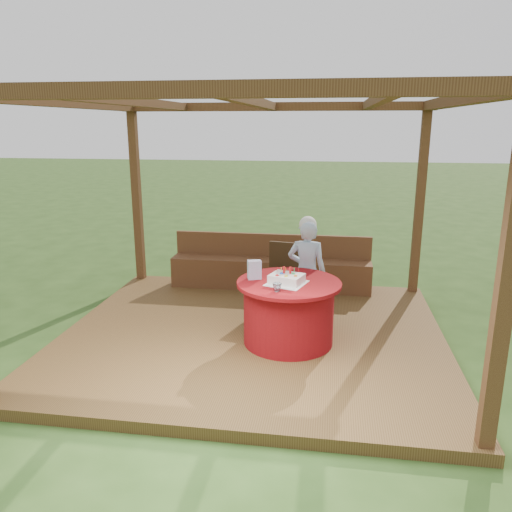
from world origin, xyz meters
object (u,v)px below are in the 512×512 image
(table, at_px, (288,312))
(elderly_woman, at_px, (307,270))
(birthday_cake, at_px, (287,279))
(gift_bag, at_px, (254,270))
(drinking_glass, at_px, (277,287))
(bench, at_px, (270,271))
(chair, at_px, (283,273))

(table, relative_size, elderly_woman, 0.86)
(birthday_cake, height_order, gift_bag, gift_bag)
(birthday_cake, bearing_deg, elderly_woman, 75.98)
(table, xyz_separation_m, birthday_cake, (-0.02, -0.07, 0.41))
(drinking_glass, bearing_deg, table, 74.93)
(gift_bag, bearing_deg, bench, 72.23)
(chair, bearing_deg, table, -80.89)
(chair, relative_size, drinking_glass, 9.40)
(chair, relative_size, elderly_woman, 0.67)
(table, distance_m, chair, 1.06)
(chair, xyz_separation_m, elderly_woman, (0.33, -0.38, 0.17))
(table, height_order, gift_bag, gift_bag)
(elderly_woman, bearing_deg, birthday_cake, -104.02)
(bench, bearing_deg, drinking_glass, -81.35)
(bench, height_order, chair, chair)
(chair, relative_size, birthday_cake, 1.81)
(chair, distance_m, elderly_woman, 0.53)
(table, distance_m, gift_bag, 0.61)
(table, distance_m, drinking_glass, 0.54)
(table, xyz_separation_m, gift_bag, (-0.40, 0.05, 0.46))
(birthday_cake, bearing_deg, chair, 97.49)
(table, xyz_separation_m, drinking_glass, (-0.09, -0.35, 0.40))
(gift_bag, bearing_deg, elderly_woman, 28.34)
(table, height_order, elderly_woman, elderly_woman)
(elderly_woman, relative_size, drinking_glass, 14.10)
(elderly_woman, height_order, drinking_glass, elderly_woman)
(elderly_woman, distance_m, birthday_cake, 0.76)
(bench, xyz_separation_m, table, (0.44, -1.94, 0.10))
(table, height_order, drinking_glass, drinking_glass)
(bench, distance_m, elderly_woman, 1.47)
(chair, bearing_deg, drinking_glass, -87.07)
(bench, bearing_deg, gift_bag, -88.62)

